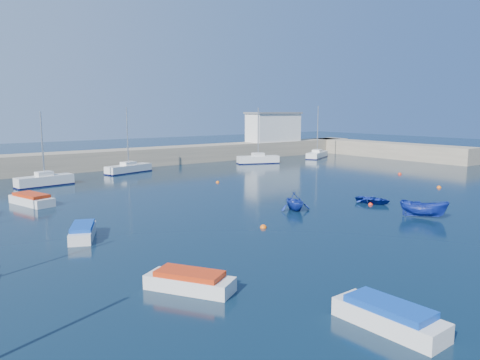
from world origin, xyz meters
TOP-DOWN VIEW (x-y plane):
  - ground at (0.00, 0.00)m, footprint 220.00×220.00m
  - back_wall at (0.00, 46.00)m, footprint 96.00×4.50m
  - right_arm at (44.00, 32.00)m, footprint 4.50×32.00m
  - harbor_office at (30.00, 46.00)m, footprint 10.00×4.00m
  - sailboat_5 at (-12.90, 35.18)m, footprint 6.24×2.58m
  - sailboat_6 at (-0.97, 39.88)m, footprint 6.82×3.57m
  - sailboat_7 at (19.76, 37.96)m, footprint 6.69×4.08m
  - sailboat_8 at (33.33, 38.22)m, footprint 7.02×4.85m
  - motorboat_0 at (-15.93, -0.25)m, footprint 3.38×4.28m
  - motorboat_1 at (-16.83, 11.58)m, footprint 2.88×4.08m
  - motorboat_2 at (-16.65, 25.23)m, footprint 2.89×5.12m
  - motorboat_3 at (-11.89, -8.14)m, footprint 1.63×4.38m
  - dinghy_center at (7.77, 7.31)m, footprint 2.89×3.56m
  - dinghy_left at (0.16, 9.48)m, footprint 3.26×3.52m
  - dinghy_right at (6.17, 1.40)m, footprint 2.77×3.82m
  - buoy_0 at (-5.73, 6.54)m, footprint 0.48×0.48m
  - buoy_1 at (7.02, 7.01)m, footprint 0.40×0.40m
  - buoy_2 at (20.40, 8.24)m, footprint 0.47×0.47m
  - buoy_3 at (3.61, 25.72)m, footprint 0.41×0.41m
  - buoy_4 at (26.36, 17.05)m, footprint 0.49×0.49m

SIDE VIEW (x-z plane):
  - ground at x=0.00m, z-range 0.00..0.00m
  - buoy_0 at x=-5.73m, z-range -0.24..0.24m
  - buoy_1 at x=7.02m, z-range -0.20..0.20m
  - buoy_2 at x=20.40m, z-range -0.23..0.23m
  - buoy_3 at x=3.61m, z-range -0.20..0.20m
  - buoy_4 at x=26.36m, z-range -0.25..0.25m
  - dinghy_center at x=7.77m, z-range 0.00..0.65m
  - motorboat_0 at x=-15.93m, z-range -0.03..0.90m
  - motorboat_1 at x=-16.83m, z-range -0.03..0.92m
  - motorboat_2 at x=-16.65m, z-range -0.03..0.97m
  - motorboat_3 at x=-11.89m, z-range -0.03..0.98m
  - sailboat_8 at x=33.33m, z-range -3.91..5.07m
  - sailboat_6 at x=-0.97m, z-range -3.72..4.90m
  - sailboat_5 at x=-12.90m, z-range -3.41..4.69m
  - sailboat_7 at x=19.76m, z-range -3.66..4.97m
  - dinghy_right at x=6.17m, z-range 0.00..1.39m
  - dinghy_left at x=0.16m, z-range 0.00..1.53m
  - back_wall at x=0.00m, z-range 0.00..2.60m
  - right_arm at x=44.00m, z-range 0.00..2.60m
  - harbor_office at x=30.00m, z-range 2.60..7.60m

